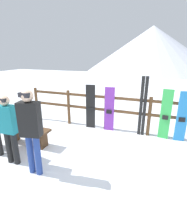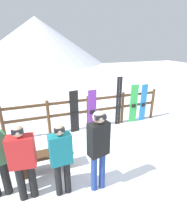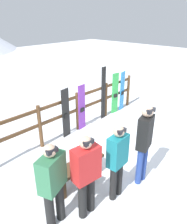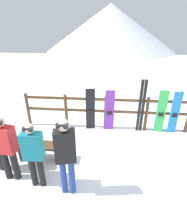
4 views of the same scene
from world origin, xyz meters
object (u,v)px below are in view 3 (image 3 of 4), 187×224
at_px(person_teal, 117,158).
at_px(person_red, 86,172).
at_px(snowboard_black_stripe, 66,113).
at_px(snowboard_purple, 82,108).
at_px(ski_pair_black, 103,94).
at_px(snowboard_blue, 122,91).
at_px(person_plaid_green, 53,181).
at_px(bench, 78,169).
at_px(person_black, 144,139).
at_px(snowboard_green, 115,94).

distance_m(person_teal, person_red, 0.68).
height_order(snowboard_black_stripe, snowboard_purple, snowboard_black_stripe).
bearing_deg(snowboard_purple, ski_pair_black, 0.20).
distance_m(snowboard_black_stripe, snowboard_blue, 2.68).
xyz_separation_m(person_plaid_green, ski_pair_black, (3.67, 2.08, 0.00)).
xyz_separation_m(bench, ski_pair_black, (2.76, 1.67, 0.53)).
bearing_deg(snowboard_blue, person_black, -137.93).
xyz_separation_m(person_plaid_green, person_red, (0.49, -0.25, 0.02)).
bearing_deg(person_black, snowboard_black_stripe, 85.77).
bearing_deg(snowboard_blue, person_teal, -145.34).
bearing_deg(person_plaid_green, bench, 24.44).
bearing_deg(person_plaid_green, snowboard_blue, 23.75).
height_order(person_plaid_green, snowboard_green, person_plaid_green).
height_order(snowboard_purple, snowboard_blue, snowboard_blue).
bearing_deg(person_red, snowboard_black_stripe, 56.35).
bearing_deg(person_plaid_green, snowboard_black_stripe, 45.49).
distance_m(person_plaid_green, snowboard_green, 4.78).
bearing_deg(person_red, snowboard_green, 31.47).
relative_size(bench, snowboard_green, 0.88).
bearing_deg(person_teal, snowboard_green, 38.12).
height_order(person_red, ski_pair_black, ski_pair_black).
bearing_deg(person_black, person_plaid_green, 164.53).
bearing_deg(ski_pair_black, snowboard_green, -0.32).
relative_size(bench, person_plaid_green, 0.82).
bearing_deg(snowboard_blue, snowboard_purple, -180.00).
bearing_deg(snowboard_purple, person_teal, -121.58).
xyz_separation_m(snowboard_purple, ski_pair_black, (1.00, 0.00, 0.19)).
distance_m(person_black, person_red, 1.39).
relative_size(person_black, person_teal, 1.13).
xyz_separation_m(ski_pair_black, snowboard_green, (0.63, -0.00, -0.16)).
height_order(bench, person_teal, person_teal).
xyz_separation_m(snowboard_black_stripe, ski_pair_black, (1.62, 0.00, 0.17)).
xyz_separation_m(ski_pair_black, snowboard_blue, (1.05, -0.00, -0.18)).
xyz_separation_m(person_plaid_green, snowboard_black_stripe, (2.04, 2.08, -0.17)).
xyz_separation_m(person_teal, snowboard_purple, (1.52, 2.47, -0.20)).
bearing_deg(snowboard_purple, snowboard_black_stripe, 180.00).
relative_size(person_red, snowboard_black_stripe, 1.10).
bearing_deg(ski_pair_black, snowboard_blue, -0.19).
height_order(snowboard_black_stripe, ski_pair_black, ski_pair_black).
relative_size(person_black, ski_pair_black, 0.99).
xyz_separation_m(person_plaid_green, snowboard_blue, (4.72, 2.08, -0.18)).
distance_m(person_black, snowboard_blue, 3.88).
relative_size(snowboard_purple, snowboard_green, 0.97).
height_order(ski_pair_black, snowboard_blue, ski_pair_black).
distance_m(person_black, ski_pair_black, 3.17).
bearing_deg(snowboard_green, ski_pair_black, 179.68).
distance_m(person_red, snowboard_purple, 3.20).
distance_m(person_red, snowboard_blue, 4.83).
bearing_deg(person_teal, snowboard_purple, 58.42).
height_order(ski_pair_black, snowboard_green, ski_pair_black).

